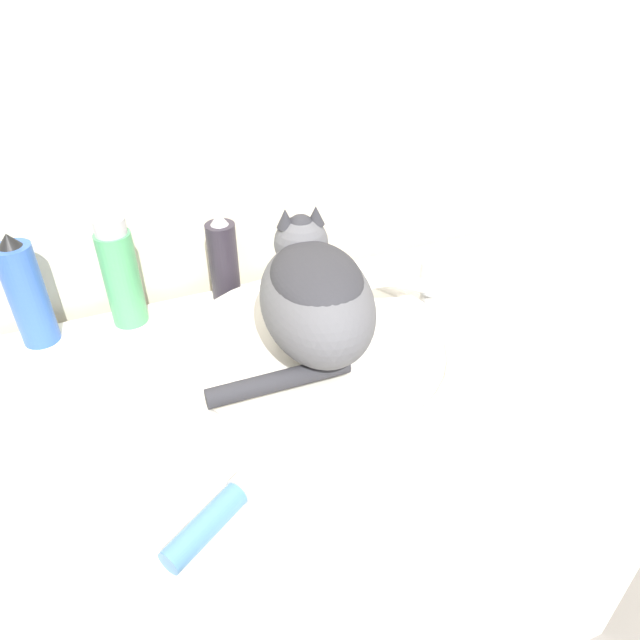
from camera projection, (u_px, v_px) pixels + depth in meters
The scene contains 9 objects.
wall_back at pixel (257, 89), 0.98m from camera, with size 8.00×0.05×2.40m.
vanity_counter at pixel (330, 519), 1.18m from camera, with size 1.22×0.56×0.85m.
sink_basin at pixel (317, 354), 0.90m from camera, with size 0.44×0.44×0.05m.
cat at pixel (314, 293), 0.84m from camera, with size 0.29×0.29×0.18m.
faucet at pixel (428, 284), 0.99m from camera, with size 0.16×0.07×0.14m.
mouthwash_bottle at pixel (121, 274), 0.97m from camera, with size 0.06×0.06×0.20m.
hairspray_can_black at pixel (224, 261), 1.03m from camera, with size 0.05×0.05×0.18m.
spray_bottle_trigger at pixel (27, 293), 0.92m from camera, with size 0.06×0.06×0.20m.
cream_tube at pixel (211, 520), 0.67m from camera, with size 0.13×0.10×0.04m.
Camera 1 is at (-0.30, -0.38, 1.44)m, focal length 32.00 mm.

